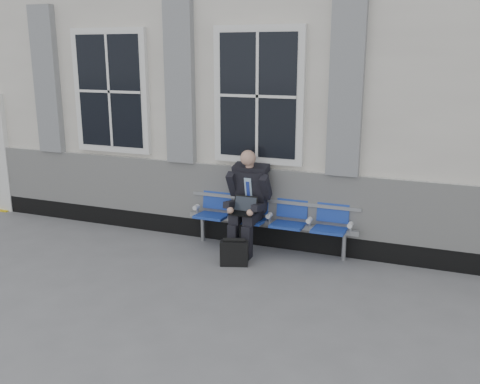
% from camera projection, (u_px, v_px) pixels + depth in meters
% --- Properties ---
extents(ground, '(70.00, 70.00, 0.00)m').
position_uv_depth(ground, '(194.00, 277.00, 7.01)').
color(ground, slate).
rests_on(ground, ground).
extents(station_building, '(14.40, 4.40, 4.49)m').
position_uv_depth(station_building, '(277.00, 89.00, 9.57)').
color(station_building, silver).
rests_on(station_building, ground).
extents(bench, '(2.60, 0.47, 0.91)m').
position_uv_depth(bench, '(271.00, 214.00, 7.84)').
color(bench, '#9EA0A3').
rests_on(bench, ground).
extents(businessman, '(0.62, 0.84, 1.51)m').
position_uv_depth(businessman, '(248.00, 198.00, 7.76)').
color(businessman, black).
rests_on(businessman, ground).
extents(briefcase, '(0.41, 0.27, 0.39)m').
position_uv_depth(briefcase, '(234.00, 253.00, 7.35)').
color(briefcase, black).
rests_on(briefcase, ground).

